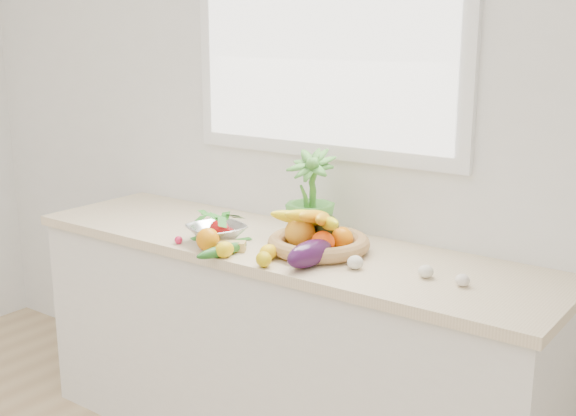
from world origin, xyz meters
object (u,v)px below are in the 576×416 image
Objects in this scene: colander_with_spinach at (216,228)px; potted_herb at (310,195)px; eggplant at (310,254)px; fruit_basket at (318,237)px; apple at (219,229)px; cucumber at (222,251)px.

potted_herb is at bearing 41.38° from colander_with_spinach.
colander_with_spinach is at bearing 176.91° from eggplant.
colander_with_spinach is at bearing -160.37° from fruit_basket.
potted_herb is (0.30, 0.20, 0.14)m from apple.
eggplant is 0.35m from potted_herb.
apple is 0.22× the size of potted_herb.
cucumber is at bearing -111.15° from potted_herb.
colander_with_spinach is (-0.46, 0.02, 0.01)m from eggplant.
fruit_basket is (0.41, 0.09, 0.02)m from apple.
eggplant is (0.49, -0.07, 0.01)m from apple.
fruit_basket is at bearing 115.10° from eggplant.
potted_herb is 0.20m from fruit_basket.
cucumber is 0.19m from colander_with_spinach.
colander_with_spinach reaches higher than apple.
potted_herb reaches higher than cucumber.
cucumber is at bearing -45.58° from apple.
eggplant is 0.34m from cucumber.
colander_with_spinach reaches higher than cucumber.
apple is 0.42m from fruit_basket.
eggplant is at bearing -3.09° from colander_with_spinach.
fruit_basket reaches higher than cucumber.
potted_herb is at bearing 33.59° from apple.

